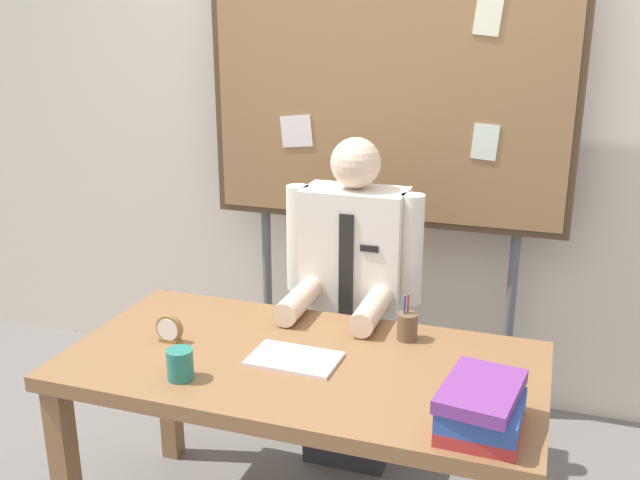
{
  "coord_description": "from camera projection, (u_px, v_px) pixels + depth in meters",
  "views": [
    {
      "loc": [
        0.72,
        -1.94,
        1.78
      ],
      "look_at": [
        0.0,
        0.18,
        1.08
      ],
      "focal_mm": 39.7,
      "sensor_mm": 36.0,
      "label": 1
    }
  ],
  "objects": [
    {
      "name": "open_notebook",
      "position": [
        294.0,
        359.0,
        2.28
      ],
      "size": [
        0.29,
        0.19,
        0.01
      ],
      "primitive_type": "cube",
      "rotation": [
        0.0,
        0.0,
        -0.03
      ],
      "color": "silver",
      "rests_on": "desk"
    },
    {
      "name": "pen_holder",
      "position": [
        407.0,
        326.0,
        2.42
      ],
      "size": [
        0.07,
        0.07,
        0.16
      ],
      "color": "brown",
      "rests_on": "desk"
    },
    {
      "name": "coffee_mug",
      "position": [
        180.0,
        364.0,
        2.15
      ],
      "size": [
        0.08,
        0.08,
        0.1
      ],
      "primitive_type": "cylinder",
      "color": "#267266",
      "rests_on": "desk"
    },
    {
      "name": "desk",
      "position": [
        302.0,
        384.0,
        2.32
      ],
      "size": [
        1.54,
        0.78,
        0.73
      ],
      "color": "brown",
      "rests_on": "ground_plane"
    },
    {
      "name": "person",
      "position": [
        353.0,
        317.0,
        2.86
      ],
      "size": [
        0.55,
        0.56,
        1.35
      ],
      "color": "#2D2D33",
      "rests_on": "ground_plane"
    },
    {
      "name": "desk_clock",
      "position": [
        169.0,
        330.0,
        2.4
      ],
      "size": [
        0.09,
        0.04,
        0.09
      ],
      "color": "olive",
      "rests_on": "desk"
    },
    {
      "name": "bulletin_board",
      "position": [
        386.0,
        88.0,
        3.03
      ],
      "size": [
        1.61,
        0.09,
        2.14
      ],
      "color": "#4C3823",
      "rests_on": "ground_plane"
    },
    {
      "name": "back_wall",
      "position": [
        396.0,
        116.0,
        3.26
      ],
      "size": [
        6.4,
        0.08,
        2.7
      ],
      "primitive_type": "cube",
      "color": "beige",
      "rests_on": "ground_plane"
    },
    {
      "name": "book_stack",
      "position": [
        481.0,
        408.0,
        1.88
      ],
      "size": [
        0.23,
        0.31,
        0.13
      ],
      "color": "#B22D2D",
      "rests_on": "desk"
    }
  ]
}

